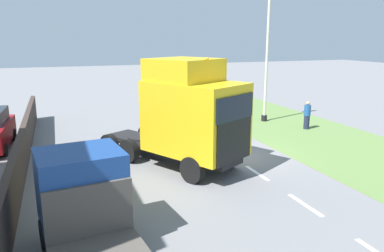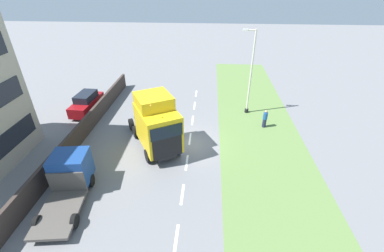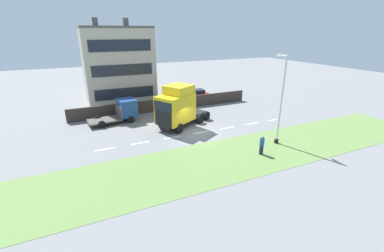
{
  "view_description": "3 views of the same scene",
  "coord_description": "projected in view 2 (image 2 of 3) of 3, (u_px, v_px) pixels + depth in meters",
  "views": [
    {
      "loc": [
        7.47,
        15.2,
        5.43
      ],
      "look_at": [
        1.31,
        -1.7,
        1.15
      ],
      "focal_mm": 35.0,
      "sensor_mm": 36.0,
      "label": 1
    },
    {
      "loc": [
        -1.43,
        17.44,
        12.09
      ],
      "look_at": [
        -0.29,
        1.08,
        2.33
      ],
      "focal_mm": 24.0,
      "sensor_mm": 36.0,
      "label": 2
    },
    {
      "loc": [
        -22.06,
        10.46,
        9.94
      ],
      "look_at": [
        -1.78,
        1.16,
        1.61
      ],
      "focal_mm": 24.0,
      "sensor_mm": 36.0,
      "label": 3
    }
  ],
  "objects": [
    {
      "name": "flatbed_truck",
      "position": [
        70.0,
        175.0,
        15.91
      ],
      "size": [
        2.82,
        5.62,
        2.54
      ],
      "rotation": [
        0.0,
        0.0,
        3.27
      ],
      "color": "navy",
      "rests_on": "ground"
    },
    {
      "name": "lorry_cab",
      "position": [
        157.0,
        124.0,
        19.34
      ],
      "size": [
        5.55,
        7.13,
        4.73
      ],
      "rotation": [
        0.0,
        0.0,
        0.51
      ],
      "color": "black",
      "rests_on": "ground"
    },
    {
      "name": "lane_markings",
      "position": [
        190.0,
        139.0,
        21.82
      ],
      "size": [
        0.16,
        21.0,
        0.0
      ],
      "color": "white",
      "rests_on": "ground"
    },
    {
      "name": "boundary_wall",
      "position": [
        82.0,
        131.0,
        21.35
      ],
      "size": [
        0.25,
        24.0,
        1.58
      ],
      "color": "#382D28",
      "rests_on": "ground"
    },
    {
      "name": "grass_verge",
      "position": [
        263.0,
        146.0,
        20.86
      ],
      "size": [
        7.0,
        44.0,
        0.01
      ],
      "color": "#607F42",
      "rests_on": "ground"
    },
    {
      "name": "ground_plane",
      "position": [
        189.0,
        143.0,
        21.22
      ],
      "size": [
        120.0,
        120.0,
        0.0
      ],
      "primitive_type": "plane",
      "color": "slate",
      "rests_on": "ground"
    },
    {
      "name": "lamp_post",
      "position": [
        250.0,
        78.0,
        24.1
      ],
      "size": [
        1.31,
        0.37,
        8.04
      ],
      "color": "black",
      "rests_on": "ground"
    },
    {
      "name": "parked_car",
      "position": [
        87.0,
        103.0,
        25.66
      ],
      "size": [
        1.99,
        4.54,
        1.96
      ],
      "rotation": [
        0.0,
        0.0,
        -0.05
      ],
      "color": "maroon",
      "rests_on": "ground"
    },
    {
      "name": "pedestrian",
      "position": [
        265.0,
        119.0,
        23.07
      ],
      "size": [
        0.39,
        0.39,
        1.7
      ],
      "color": "#1E233D",
      "rests_on": "ground"
    }
  ]
}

